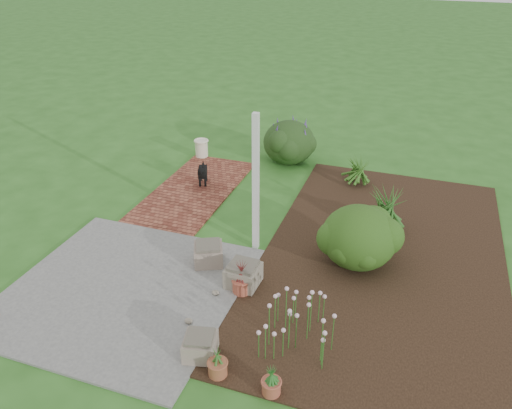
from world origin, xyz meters
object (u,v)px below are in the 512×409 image
(stone_trough_near, at_px, (200,347))
(cream_ceramic_urn, at_px, (202,148))
(evergreen_shrub, at_px, (359,236))
(black_dog, at_px, (202,172))

(stone_trough_near, xyz_separation_m, cream_ceramic_urn, (-2.79, 6.10, 0.07))
(cream_ceramic_urn, bearing_deg, evergreen_shrub, -36.87)
(black_dog, height_order, evergreen_shrub, evergreen_shrub)
(cream_ceramic_urn, distance_m, evergreen_shrub, 5.50)
(black_dog, relative_size, cream_ceramic_urn, 1.37)
(black_dog, distance_m, evergreen_shrub, 4.13)
(stone_trough_near, bearing_deg, cream_ceramic_urn, 114.59)
(evergreen_shrub, bearing_deg, black_dog, 153.49)
(black_dog, bearing_deg, stone_trough_near, -86.08)
(cream_ceramic_urn, height_order, evergreen_shrub, evergreen_shrub)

